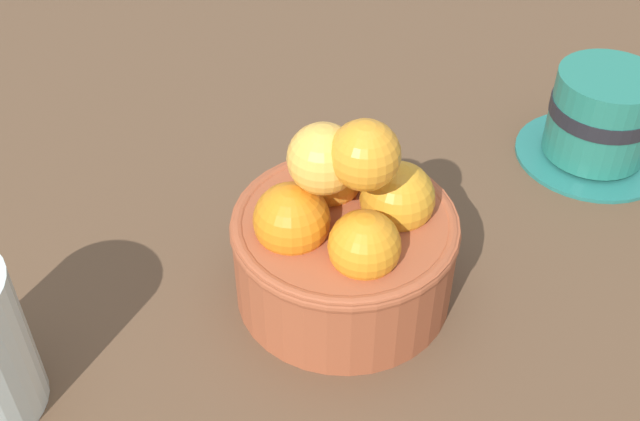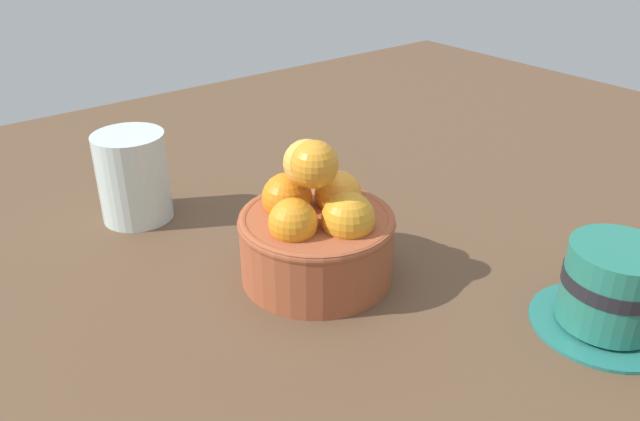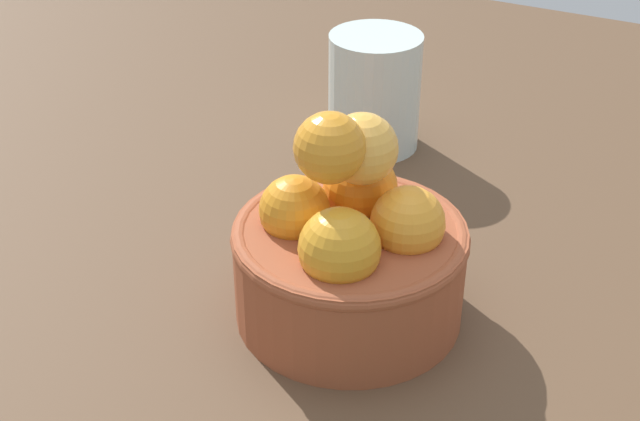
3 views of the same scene
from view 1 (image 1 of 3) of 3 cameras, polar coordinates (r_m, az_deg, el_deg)
name	(u,v)px [view 1 (image 1 of 3)]	position (r cm, az deg, el deg)	size (l,w,h in cm)	color
ground_plane	(343,308)	(50.57, 1.66, -7.16)	(151.90, 116.42, 3.43)	brown
terracotta_bowl	(344,237)	(46.09, 1.78, -1.98)	(13.48, 13.48, 13.20)	#9E4C2D
coffee_cup	(601,119)	(61.26, 19.80, 6.30)	(11.31, 11.31, 7.12)	#246F66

